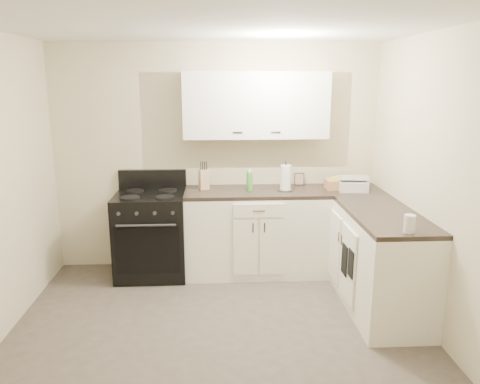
{
  "coord_description": "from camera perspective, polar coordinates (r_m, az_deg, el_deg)",
  "views": [
    {
      "loc": [
        -0.02,
        -3.41,
        2.11
      ],
      "look_at": [
        0.21,
        0.85,
        1.08
      ],
      "focal_mm": 35.0,
      "sensor_mm": 36.0,
      "label": 1
    }
  ],
  "objects": [
    {
      "name": "floor",
      "position": [
        4.0,
        -2.5,
        -18.2
      ],
      "size": [
        3.6,
        3.6,
        0.0
      ],
      "primitive_type": "plane",
      "color": "#473F38",
      "rests_on": "ground"
    },
    {
      "name": "ceiling",
      "position": [
        3.43,
        -2.95,
        20.12
      ],
      "size": [
        3.6,
        3.6,
        0.0
      ],
      "primitive_type": "plane",
      "color": "white",
      "rests_on": "wall_back"
    },
    {
      "name": "wall_back",
      "position": [
        5.28,
        -2.87,
        4.18
      ],
      "size": [
        3.6,
        0.0,
        3.6
      ],
      "primitive_type": "plane",
      "rotation": [
        1.57,
        0.0,
        0.0
      ],
      "color": "beige",
      "rests_on": "ground"
    },
    {
      "name": "wall_right",
      "position": [
        3.96,
        24.36,
        -0.18
      ],
      "size": [
        0.0,
        3.6,
        3.6
      ],
      "primitive_type": "plane",
      "rotation": [
        1.57,
        0.0,
        -1.57
      ],
      "color": "beige",
      "rests_on": "ground"
    },
    {
      "name": "wall_front",
      "position": [
        1.82,
        -2.21,
        -14.51
      ],
      "size": [
        3.6,
        0.0,
        3.6
      ],
      "primitive_type": "plane",
      "rotation": [
        -1.57,
        0.0,
        0.0
      ],
      "color": "beige",
      "rests_on": "ground"
    },
    {
      "name": "base_cabinets_back",
      "position": [
        5.2,
        1.96,
        -5.05
      ],
      "size": [
        1.55,
        0.6,
        0.9
      ],
      "primitive_type": "cube",
      "color": "white",
      "rests_on": "floor"
    },
    {
      "name": "base_cabinets_right",
      "position": [
        4.81,
        15.62,
        -7.11
      ],
      "size": [
        0.6,
        1.9,
        0.9
      ],
      "primitive_type": "cube",
      "color": "white",
      "rests_on": "floor"
    },
    {
      "name": "countertop_back",
      "position": [
        5.07,
        2.0,
        -0.01
      ],
      "size": [
        1.55,
        0.6,
        0.04
      ],
      "primitive_type": "cube",
      "color": "black",
      "rests_on": "base_cabinets_back"
    },
    {
      "name": "countertop_right",
      "position": [
        4.67,
        15.98,
        -1.7
      ],
      "size": [
        0.6,
        1.9,
        0.04
      ],
      "primitive_type": "cube",
      "color": "black",
      "rests_on": "base_cabinets_right"
    },
    {
      "name": "upper_cabinets",
      "position": [
        5.08,
        1.94,
        10.53
      ],
      "size": [
        1.55,
        0.3,
        0.7
      ],
      "primitive_type": "cube",
      "color": "white",
      "rests_on": "wall_back"
    },
    {
      "name": "stove",
      "position": [
        5.2,
        -10.75,
        -5.17
      ],
      "size": [
        0.75,
        0.64,
        0.91
      ],
      "primitive_type": "cube",
      "color": "black",
      "rests_on": "floor"
    },
    {
      "name": "knife_block",
      "position": [
        5.1,
        -4.43,
        1.53
      ],
      "size": [
        0.12,
        0.12,
        0.22
      ],
      "primitive_type": "cube",
      "rotation": [
        0.0,
        0.0,
        0.33
      ],
      "color": "tan",
      "rests_on": "countertop_back"
    },
    {
      "name": "paper_towel",
      "position": [
        5.04,
        5.57,
        1.71
      ],
      "size": [
        0.15,
        0.15,
        0.28
      ],
      "primitive_type": "cylinder",
      "rotation": [
        0.0,
        0.0,
        0.39
      ],
      "color": "white",
      "rests_on": "countertop_back"
    },
    {
      "name": "soap_bottle",
      "position": [
        5.03,
        1.17,
        1.32
      ],
      "size": [
        0.08,
        0.08,
        0.2
      ],
      "primitive_type": "cylinder",
      "rotation": [
        0.0,
        0.0,
        0.31
      ],
      "color": "green",
      "rests_on": "countertop_back"
    },
    {
      "name": "picture_frame",
      "position": [
        5.35,
        7.23,
        1.59
      ],
      "size": [
        0.11,
        0.04,
        0.14
      ],
      "primitive_type": "cube",
      "rotation": [
        -0.14,
        0.0,
        -0.04
      ],
      "color": "black",
      "rests_on": "countertop_back"
    },
    {
      "name": "wicker_basket",
      "position": [
        5.24,
        12.12,
        0.96
      ],
      "size": [
        0.32,
        0.22,
        0.11
      ],
      "primitive_type": "cube",
      "rotation": [
        0.0,
        0.0,
        0.04
      ],
      "color": "tan",
      "rests_on": "countertop_right"
    },
    {
      "name": "countertop_grill",
      "position": [
        5.2,
        13.54,
        0.81
      ],
      "size": [
        0.32,
        0.31,
        0.11
      ],
      "primitive_type": "cube",
      "rotation": [
        0.0,
        0.0,
        -0.1
      ],
      "color": "silver",
      "rests_on": "countertop_right"
    },
    {
      "name": "glass_jar",
      "position": [
        3.88,
        19.96,
        -3.66
      ],
      "size": [
        0.11,
        0.11,
        0.14
      ],
      "primitive_type": "cylinder",
      "rotation": [
        0.0,
        0.0,
        -0.25
      ],
      "color": "silver",
      "rests_on": "countertop_right"
    },
    {
      "name": "oven_mitt_near",
      "position": [
        4.31,
        13.41,
        -8.5
      ],
      "size": [
        0.02,
        0.14,
        0.25
      ],
      "primitive_type": "cube",
      "color": "black",
      "rests_on": "base_cabinets_right"
    },
    {
      "name": "oven_mitt_far",
      "position": [
        4.5,
        12.68,
        -8.04
      ],
      "size": [
        0.02,
        0.16,
        0.29
      ],
      "primitive_type": "cube",
      "color": "black",
      "rests_on": "base_cabinets_right"
    }
  ]
}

